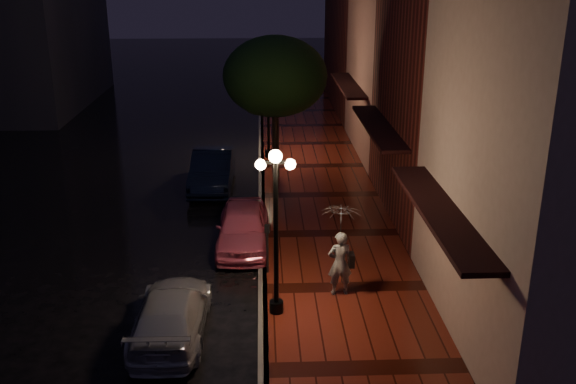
% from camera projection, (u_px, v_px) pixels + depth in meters
% --- Properties ---
extents(ground, '(120.00, 120.00, 0.00)m').
position_uv_depth(ground, '(262.00, 238.00, 21.16)').
color(ground, black).
rests_on(ground, ground).
extents(sidewalk, '(4.50, 60.00, 0.15)m').
position_uv_depth(sidewalk, '(330.00, 235.00, 21.23)').
color(sidewalk, '#4E170D').
rests_on(sidewalk, ground).
extents(curb, '(0.25, 60.00, 0.15)m').
position_uv_depth(curb, '(262.00, 236.00, 21.14)').
color(curb, '#595451').
rests_on(curb, ground).
extents(storefront_near, '(5.00, 8.00, 8.50)m').
position_uv_depth(storefront_near, '(573.00, 168.00, 14.37)').
color(storefront_near, gray).
rests_on(storefront_near, ground).
extents(storefront_mid, '(5.00, 8.00, 11.00)m').
position_uv_depth(storefront_mid, '(468.00, 60.00, 21.47)').
color(storefront_mid, '#511914').
rests_on(storefront_mid, ground).
extents(storefront_far, '(5.00, 8.00, 9.00)m').
position_uv_depth(storefront_far, '(413.00, 57.00, 29.33)').
color(storefront_far, '#8C5951').
rests_on(storefront_far, ground).
extents(storefront_extra, '(5.00, 12.00, 10.00)m').
position_uv_depth(storefront_extra, '(376.00, 26.00, 38.57)').
color(storefront_extra, '#511914').
rests_on(storefront_extra, ground).
extents(streetlamp_near, '(0.96, 0.36, 4.31)m').
position_uv_depth(streetlamp_near, '(276.00, 223.00, 15.60)').
color(streetlamp_near, black).
rests_on(streetlamp_near, sidewalk).
extents(streetlamp_far, '(0.96, 0.36, 4.31)m').
position_uv_depth(streetlamp_far, '(268.00, 104.00, 28.77)').
color(streetlamp_far, black).
rests_on(streetlamp_far, sidewalk).
extents(street_tree, '(4.16, 4.16, 5.80)m').
position_uv_depth(street_tree, '(275.00, 79.00, 25.39)').
color(street_tree, black).
rests_on(street_tree, sidewalk).
extents(pink_car, '(1.68, 4.05, 1.37)m').
position_uv_depth(pink_car, '(243.00, 227.00, 20.33)').
color(pink_car, '#DF5B7B').
rests_on(pink_car, ground).
extents(navy_car, '(1.68, 4.58, 1.50)m').
position_uv_depth(navy_car, '(213.00, 170.00, 25.72)').
color(navy_car, black).
rests_on(navy_car, ground).
extents(silver_car, '(1.77, 4.19, 1.21)m').
position_uv_depth(silver_car, '(171.00, 314.00, 15.45)').
color(silver_car, '#9D9CA3').
rests_on(silver_car, ground).
extents(woman_with_umbrella, '(1.04, 1.07, 2.52)m').
position_uv_depth(woman_with_umbrella, '(341.00, 237.00, 16.78)').
color(woman_with_umbrella, silver).
rests_on(woman_with_umbrella, sidewalk).
extents(parking_meter, '(0.16, 0.13, 1.48)m').
position_uv_depth(parking_meter, '(267.00, 244.00, 18.23)').
color(parking_meter, black).
rests_on(parking_meter, sidewalk).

